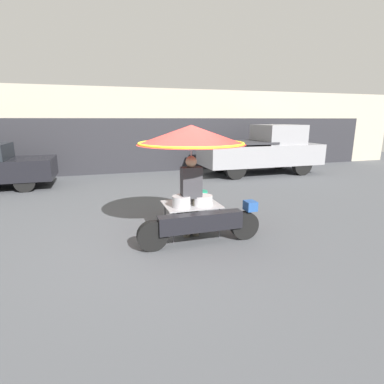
% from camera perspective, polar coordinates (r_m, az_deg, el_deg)
% --- Properties ---
extents(ground_plane, '(36.00, 36.00, 0.00)m').
position_cam_1_polar(ground_plane, '(5.68, -3.35, -9.53)').
color(ground_plane, '#4C4F54').
extents(shopfront_building, '(28.00, 2.06, 3.51)m').
position_cam_1_polar(shopfront_building, '(13.98, -12.54, 11.35)').
color(shopfront_building, '#B2A893').
rests_on(shopfront_building, ground).
extents(vendor_motorcycle_cart, '(2.31, 2.05, 2.13)m').
position_cam_1_polar(vendor_motorcycle_cart, '(5.64, 0.08, 8.17)').
color(vendor_motorcycle_cart, black).
rests_on(vendor_motorcycle_cart, ground).
extents(vendor_person, '(0.38, 0.22, 1.58)m').
position_cam_1_polar(vendor_person, '(5.69, -0.15, -0.08)').
color(vendor_person, '#4C473D').
rests_on(vendor_person, ground).
extents(pickup_truck, '(4.97, 1.96, 2.01)m').
position_cam_1_polar(pickup_truck, '(12.94, 13.36, 7.75)').
color(pickup_truck, black).
rests_on(pickup_truck, ground).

